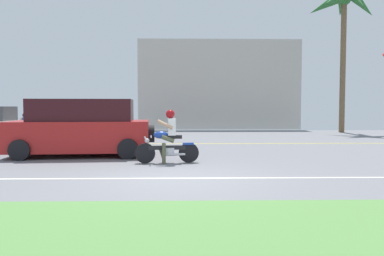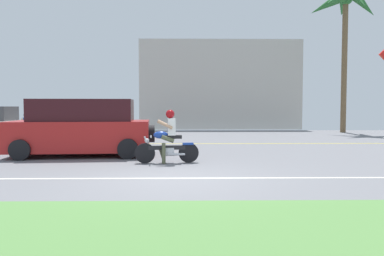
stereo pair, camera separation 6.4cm
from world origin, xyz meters
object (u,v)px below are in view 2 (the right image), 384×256
parked_car_1 (110,125)px  palm_tree_0 (345,8)px  suv_nearby (82,128)px  motorcyclist (167,141)px  motorcyclist_distant (26,130)px

parked_car_1 → palm_tree_0: bearing=16.9°
suv_nearby → motorcyclist: bearing=-30.3°
parked_car_1 → palm_tree_0: palm_tree_0 is taller
suv_nearby → parked_car_1: suv_nearby is taller
parked_car_1 → motorcyclist_distant: size_ratio=2.54×
suv_nearby → motorcyclist_distant: size_ratio=3.13×
motorcyclist → palm_tree_0: palm_tree_0 is taller
motorcyclist → parked_car_1: 9.61m
suv_nearby → palm_tree_0: size_ratio=0.52×
suv_nearby → parked_car_1: 7.31m
motorcyclist → palm_tree_0: 18.32m
motorcyclist_distant → suv_nearby: bearing=-52.8°
parked_car_1 → palm_tree_0: 16.15m
parked_car_1 → motorcyclist: bearing=-69.3°
palm_tree_0 → motorcyclist_distant: (-17.37, -6.30, -7.20)m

